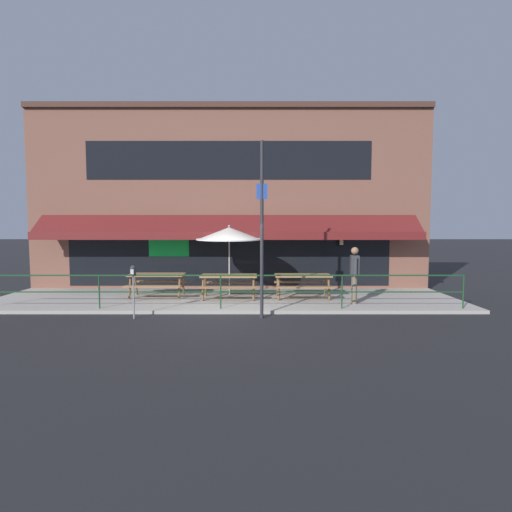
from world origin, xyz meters
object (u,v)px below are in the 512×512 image
Objects in this scene: patio_umbrella_centre at (230,234)px; parking_meter_near at (134,276)px; street_sign_pole at (263,229)px; picnic_table_right at (304,279)px; pedestrian_walking at (356,272)px; picnic_table_left at (158,279)px; picnic_table_centre at (230,280)px.

parking_meter_near is (-2.34, -2.62, -1.03)m from patio_umbrella_centre.
street_sign_pole is at bearing -67.87° from patio_umbrella_centre.
street_sign_pole reaches higher than picnic_table_right.
patio_umbrella_centre is at bearing 165.31° from pedestrian_walking.
picnic_table_right is 0.39× the size of street_sign_pole.
picnic_table_left is at bearing 142.76° from street_sign_pole.
pedestrian_walking is at bearing -14.69° from patio_umbrella_centre.
parking_meter_near is (-2.34, -2.42, 0.44)m from picnic_table_centre.
street_sign_pole is (3.42, -2.60, 1.67)m from picnic_table_left.
patio_umbrella_centre is (2.40, -0.08, 1.47)m from picnic_table_left.
parking_meter_near is (-4.74, -2.50, 0.44)m from picnic_table_right.
street_sign_pole is (3.37, 0.09, 1.23)m from parking_meter_near.
picnic_table_centre is 3.40m from parking_meter_near.
patio_umbrella_centre is at bearing -1.80° from picnic_table_left.
picnic_table_left and picnic_table_centre have the same top height.
pedestrian_walking is at bearing 28.24° from street_sign_pole.
patio_umbrella_centre is 1.39× the size of pedestrian_walking.
picnic_table_left is at bearing 173.55° from picnic_table_centre.
parking_meter_near is at bearing -165.44° from pedestrian_walking.
street_sign_pole is at bearing -66.21° from picnic_table_centre.
street_sign_pole is at bearing -119.58° from picnic_table_right.
picnic_table_left is at bearing 170.14° from pedestrian_walking.
street_sign_pole is (-2.82, -1.52, 1.32)m from pedestrian_walking.
street_sign_pole is (1.03, -2.53, 0.20)m from patio_umbrella_centre.
picnic_table_right is 5.38m from parking_meter_near.
picnic_table_left is 1.27× the size of parking_meter_near.
pedestrian_walking is (3.85, -0.81, 0.35)m from picnic_table_centre.
picnic_table_centre is at bearing -90.00° from patio_umbrella_centre.
patio_umbrella_centre is (0.00, 0.20, 1.47)m from picnic_table_centre.
patio_umbrella_centre reaches higher than picnic_table_centre.
pedestrian_walking is 0.37× the size of street_sign_pole.
street_sign_pole reaches higher than picnic_table_centre.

